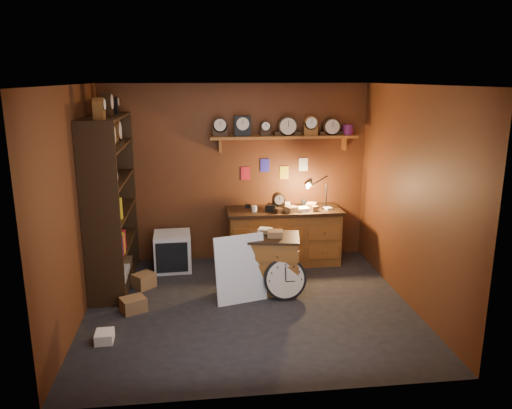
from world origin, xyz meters
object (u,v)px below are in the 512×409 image
Objects in this scene: shelving_unit at (108,195)px; workbench at (284,233)px; low_cabinet at (274,261)px; big_round_clock at (285,279)px.

shelving_unit is 1.49× the size of workbench.
workbench is at bearing 82.84° from low_cabinet.
low_cabinet is at bearing -107.17° from workbench.
low_cabinet is 0.34m from big_round_clock.
workbench is at bearing 80.87° from big_round_clock.
big_round_clock is (2.27, -0.80, -0.98)m from shelving_unit.
low_cabinet is at bearing -13.40° from shelving_unit.
shelving_unit is at bearing -168.73° from workbench.
workbench is 3.12× the size of big_round_clock.
low_cabinet is 1.53× the size of big_round_clock.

